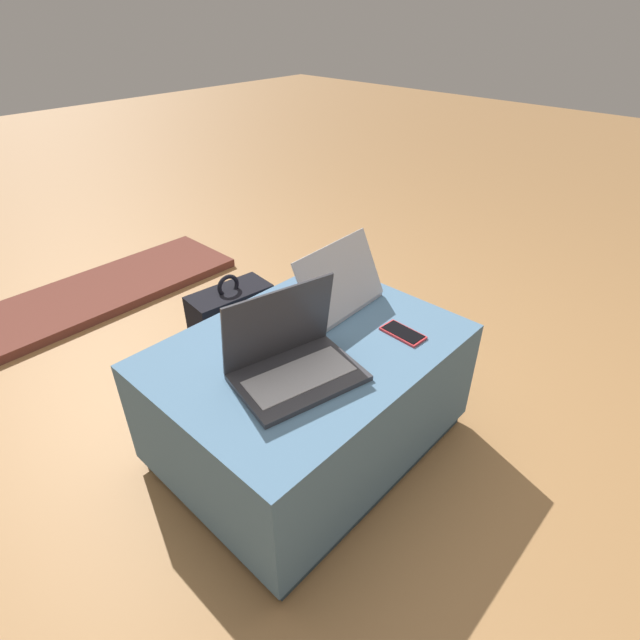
{
  "coord_description": "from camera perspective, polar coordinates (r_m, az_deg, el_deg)",
  "views": [
    {
      "loc": [
        -0.9,
        -0.89,
        1.36
      ],
      "look_at": [
        0.04,
        -0.02,
        0.52
      ],
      "focal_mm": 28.0,
      "sensor_mm": 36.0,
      "label": 1
    }
  ],
  "objects": [
    {
      "name": "ground_plane",
      "position": [
        1.86,
        -1.21,
        -13.81
      ],
      "size": [
        14.0,
        14.0,
        0.0
      ],
      "primitive_type": "plane",
      "color": "#9E7042"
    },
    {
      "name": "ottoman",
      "position": [
        1.7,
        -1.3,
        -8.74
      ],
      "size": [
        0.95,
        0.7,
        0.44
      ],
      "color": "#2A3D4E",
      "rests_on": "ground_plane"
    },
    {
      "name": "laptop_near",
      "position": [
        1.42,
        -3.25,
        -4.41
      ],
      "size": [
        0.4,
        0.32,
        0.26
      ],
      "rotation": [
        0.0,
        0.0,
        -0.23
      ],
      "color": "#333338",
      "rests_on": "ottoman"
    },
    {
      "name": "backpack",
      "position": [
        2.05,
        -9.94,
        -1.84
      ],
      "size": [
        0.33,
        0.22,
        0.48
      ],
      "rotation": [
        0.0,
        0.0,
        3.03
      ],
      "color": "black",
      "rests_on": "ground_plane"
    },
    {
      "name": "fireplace_hearth",
      "position": [
        2.92,
        -23.62,
        3.01
      ],
      "size": [
        1.4,
        0.5,
        0.04
      ],
      "color": "brown",
      "rests_on": "ground_plane"
    },
    {
      "name": "laptop_far",
      "position": [
        1.73,
        1.15,
        3.01
      ],
      "size": [
        0.37,
        0.26,
        0.24
      ],
      "rotation": [
        0.0,
        0.0,
        3.18
      ],
      "color": "#B7B7BC",
      "rests_on": "ottoman"
    },
    {
      "name": "cell_phone",
      "position": [
        1.63,
        9.46,
        -1.48
      ],
      "size": [
        0.08,
        0.15,
        0.01
      ],
      "rotation": [
        0.0,
        0.0,
        6.23
      ],
      "color": "red",
      "rests_on": "ottoman"
    }
  ]
}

